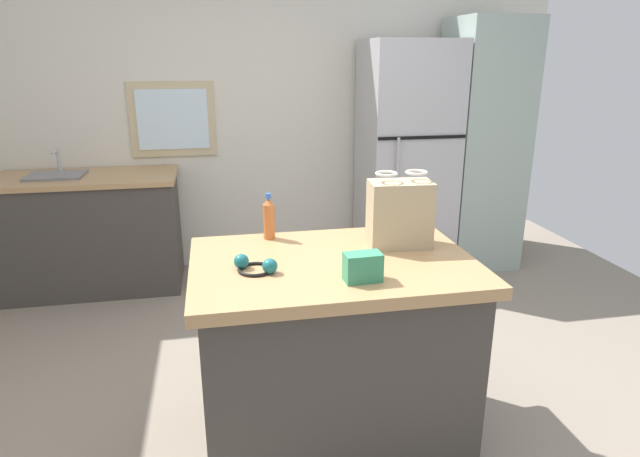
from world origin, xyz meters
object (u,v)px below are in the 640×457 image
object	(u,v)px
bottle	(269,219)
kitchen_island	(332,351)
refrigerator	(406,159)
tall_cabinet	(482,146)
shopping_bag	(400,214)
small_box	(363,267)
ear_defenders	(256,266)

from	to	relation	value
bottle	kitchen_island	bearing A→B (deg)	-54.77
bottle	refrigerator	bearing A→B (deg)	52.68
kitchen_island	bottle	bearing A→B (deg)	125.23
tall_cabinet	bottle	distance (m)	2.65
shopping_bag	small_box	distance (m)	0.47
kitchen_island	small_box	distance (m)	0.57
kitchen_island	ear_defenders	bearing A→B (deg)	-169.63
refrigerator	tall_cabinet	size ratio (longest dim) A/B	0.92
refrigerator	bottle	xyz separation A→B (m)	(-1.32, -1.74, 0.07)
kitchen_island	refrigerator	size ratio (longest dim) A/B	0.65
bottle	tall_cabinet	bearing A→B (deg)	40.97
kitchen_island	ear_defenders	distance (m)	0.59
tall_cabinet	bottle	world-z (taller)	tall_cabinet
shopping_bag	ear_defenders	size ratio (longest dim) A/B	1.71
kitchen_island	shopping_bag	distance (m)	0.71
kitchen_island	ear_defenders	world-z (taller)	ear_defenders
kitchen_island	small_box	bearing A→B (deg)	-75.10
refrigerator	small_box	distance (m)	2.54
tall_cabinet	shopping_bag	distance (m)	2.42
tall_cabinet	bottle	xyz separation A→B (m)	(-2.00, -1.74, -0.02)
bottle	small_box	bearing A→B (deg)	-62.40
kitchen_island	small_box	world-z (taller)	small_box
ear_defenders	bottle	bearing A→B (deg)	76.15
tall_cabinet	ear_defenders	size ratio (longest dim) A/B	9.94
refrigerator	bottle	distance (m)	2.18
shopping_bag	bottle	world-z (taller)	shopping_bag
small_box	tall_cabinet	bearing A→B (deg)	54.04
refrigerator	shopping_bag	xyz separation A→B (m)	(-0.74, -1.96, 0.13)
tall_cabinet	refrigerator	bearing A→B (deg)	-179.98
tall_cabinet	small_box	size ratio (longest dim) A/B	14.06
shopping_bag	kitchen_island	bearing A→B (deg)	-160.36
bottle	ear_defenders	xyz separation A→B (m)	(-0.10, -0.41, -0.08)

